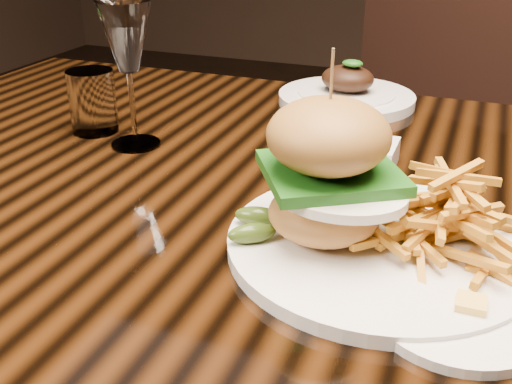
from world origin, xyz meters
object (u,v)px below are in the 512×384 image
(dining_table, at_px, (340,241))
(far_dish, at_px, (347,95))
(burger_plate, at_px, (379,202))
(wine_glass, at_px, (126,42))
(chair_far, at_px, (407,125))

(dining_table, height_order, far_dish, far_dish)
(burger_plate, bearing_deg, wine_glass, 136.27)
(burger_plate, distance_m, wine_glass, 0.44)
(far_dish, height_order, chair_far, chair_far)
(wine_glass, relative_size, chair_far, 0.22)
(wine_glass, bearing_deg, dining_table, -6.35)
(wine_glass, bearing_deg, chair_far, 70.58)
(far_dish, bearing_deg, wine_glass, -127.94)
(chair_far, bearing_deg, far_dish, -71.76)
(dining_table, distance_m, wine_glass, 0.40)
(burger_plate, relative_size, far_dish, 1.29)
(dining_table, relative_size, burger_plate, 5.08)
(burger_plate, distance_m, far_dish, 0.51)
(dining_table, xyz_separation_m, burger_plate, (0.06, -0.14, 0.13))
(far_dish, bearing_deg, chair_far, 84.32)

